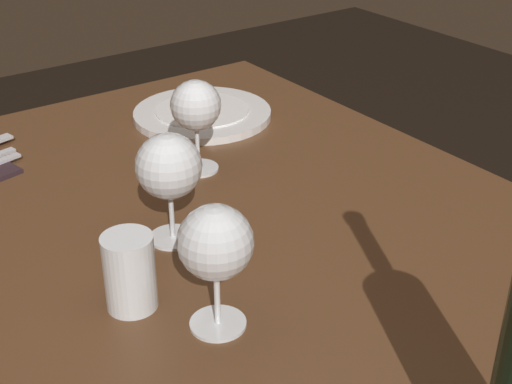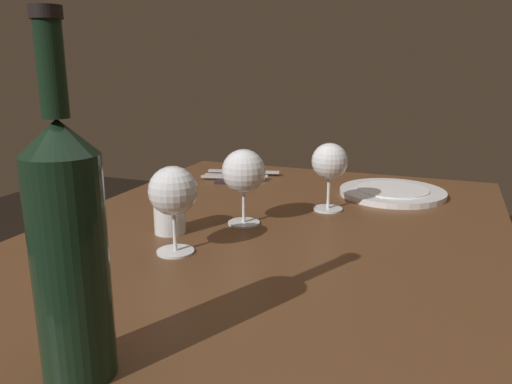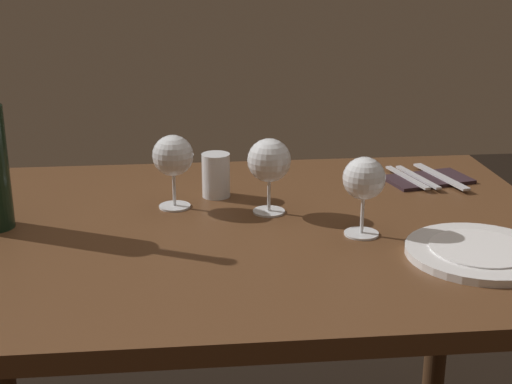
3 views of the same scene
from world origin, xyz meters
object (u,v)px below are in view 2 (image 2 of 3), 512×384
fork_outer (233,177)px  wine_glass_left (244,173)px  dinner_plate (392,192)px  folded_napkin (240,176)px  fork_inner (236,175)px  wine_glass_right (173,192)px  wine_glass_centre (330,163)px  wine_bottle (69,247)px  table_knife (244,171)px  water_tumbler (170,212)px

fork_outer → wine_glass_left: bearing=-153.2°
dinner_plate → folded_napkin: bearing=83.4°
fork_inner → folded_napkin: bearing=0.0°
wine_glass_left → wine_glass_right: bearing=165.1°
wine_glass_centre → fork_outer: bearing=59.7°
wine_glass_centre → dinner_plate: size_ratio=0.59×
wine_glass_centre → wine_bottle: size_ratio=0.40×
fork_outer → table_knife: bearing=0.0°
wine_glass_right → water_tumbler: (0.09, 0.06, -0.07)m
water_tumbler → dinner_plate: size_ratio=0.37×
water_tumbler → folded_napkin: bearing=6.8°
dinner_plate → table_knife: size_ratio=1.24×
dinner_plate → table_knife: dinner_plate is taller
wine_glass_centre → dinner_plate: 0.24m
water_tumbler → fork_outer: size_ratio=0.54×
water_tumbler → table_knife: water_tumbler is taller
wine_glass_centre → dinner_plate: (0.18, -0.12, -0.10)m
fork_outer → water_tumbler: bearing=-172.4°
water_tumbler → fork_outer: 0.45m
wine_glass_left → fork_inner: wine_glass_left is taller
wine_glass_right → fork_inner: 0.58m
wine_glass_right → fork_outer: size_ratio=0.87×
folded_napkin → table_knife: table_knife is taller
wine_glass_centre → wine_bottle: (-0.70, 0.11, 0.04)m
wine_glass_left → folded_napkin: size_ratio=0.74×
wine_bottle → fork_outer: (0.88, 0.20, -0.13)m
wine_glass_left → wine_glass_centre: bearing=-41.0°
wine_glass_right → folded_napkin: 0.61m
wine_glass_left → water_tumbler: wine_glass_left is taller
wine_glass_centre → folded_napkin: (0.23, 0.31, -0.10)m
water_tumbler → fork_inner: (0.47, 0.06, -0.03)m
fork_outer → table_knife: same height
wine_glass_centre → fork_inner: wine_glass_centre is taller
wine_glass_centre → table_knife: size_ratio=0.73×
wine_bottle → fork_outer: wine_bottle is taller
folded_napkin → wine_bottle: bearing=-167.7°
table_knife → wine_bottle: bearing=-168.1°
wine_bottle → water_tumbler: wine_bottle is taller
water_tumbler → wine_glass_right: bearing=-145.3°
wine_glass_left → fork_outer: (0.34, 0.17, -0.10)m
wine_glass_right → wine_bottle: wine_bottle is taller
wine_glass_centre → dinner_plate: wine_glass_centre is taller
wine_glass_left → table_knife: (0.42, 0.17, -0.10)m
wine_glass_right → table_knife: 0.64m
wine_glass_left → wine_bottle: wine_bottle is taller
wine_glass_left → folded_napkin: bearing=23.8°
wine_glass_right → folded_napkin: (0.59, 0.12, -0.11)m
wine_bottle → fork_outer: 0.92m
water_tumbler → fork_inner: size_ratio=0.54×
folded_napkin → fork_inner: (-0.03, -0.00, 0.01)m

